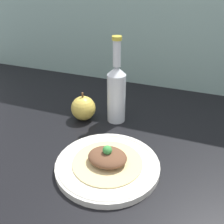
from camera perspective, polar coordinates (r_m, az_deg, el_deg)
ground_plane at (r=83.15cm, az=-3.15°, el=-8.56°), size 180.00×110.00×4.00cm
plate at (r=73.31cm, az=-0.98°, el=-11.42°), size 28.58×28.58×2.19cm
plated_food at (r=71.88cm, az=-1.00°, el=-10.09°), size 19.22×19.22×5.69cm
cider_bottle at (r=89.82cm, az=0.79°, el=4.52°), size 6.40×6.40×29.99cm
apple at (r=94.06cm, az=-6.26°, el=0.85°), size 8.78×8.78×10.46cm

